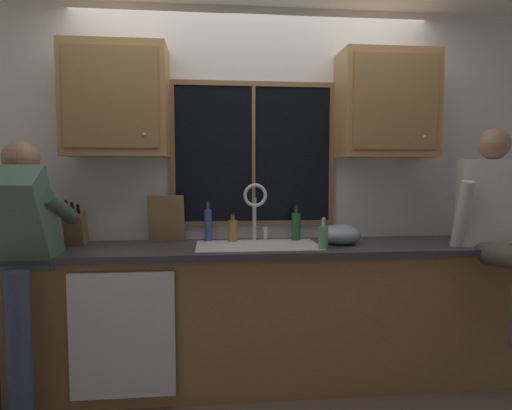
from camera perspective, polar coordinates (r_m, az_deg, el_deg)
back_wall at (r=3.24m, az=-0.45°, el=2.06°), size 5.92×0.12×2.55m
window_glass at (r=3.17m, az=-0.35°, el=6.54°), size 1.10×0.02×0.95m
window_frame_top at (r=3.22m, az=-0.34°, el=15.35°), size 1.17×0.02×0.04m
window_frame_bottom at (r=3.18m, az=-0.33°, el=-2.36°), size 1.17×0.02×0.04m
window_frame_left at (r=3.16m, az=-10.72°, el=6.47°), size 0.03×0.02×0.95m
window_frame_right at (r=3.26m, az=9.71°, el=6.41°), size 0.03×0.02×0.95m
window_mullion_center at (r=3.16m, az=-0.33°, el=6.55°), size 0.02×0.02×0.95m
lower_cabinet_run at (r=3.04m, az=0.19°, el=-14.13°), size 3.52×0.58×0.88m
countertop at (r=2.91m, az=0.23°, el=-5.62°), size 3.58×0.62×0.04m
dishwasher_front at (r=2.77m, az=-16.82°, el=-15.81°), size 0.60×0.02×0.74m
upper_cabinet_left at (r=3.09m, az=-17.51°, el=12.65°), size 0.66×0.36×0.72m
upper_cabinet_right at (r=3.26m, az=16.43°, el=12.23°), size 0.66×0.36×0.72m
sink at (r=2.93m, az=0.19°, el=-7.09°), size 0.80×0.46×0.21m
faucet at (r=3.06m, az=-0.01°, el=0.03°), size 0.18×0.09×0.40m
person_standing at (r=2.80m, az=-29.22°, el=-5.13°), size 0.53×0.68×1.58m
person_sitting_on_counter at (r=3.17m, az=29.02°, el=-1.63°), size 0.54×0.64×1.26m
knife_block at (r=3.14m, az=-22.21°, el=-2.84°), size 0.12×0.18×0.32m
cutting_board at (r=3.11m, az=-11.47°, el=-1.74°), size 0.25×0.09×0.32m
mixing_bowl at (r=3.02m, az=10.76°, el=-3.76°), size 0.27×0.27×0.14m
soap_dispenser at (r=2.80m, az=8.64°, el=-4.07°), size 0.06×0.07×0.20m
bottle_green_glass at (r=3.13m, az=5.19°, el=-2.66°), size 0.06×0.06×0.25m
bottle_tall_clear at (r=3.06m, az=-3.01°, el=-3.22°), size 0.06×0.06×0.20m
bottle_amber_small at (r=3.08m, az=-6.20°, el=-2.47°), size 0.05×0.05×0.29m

